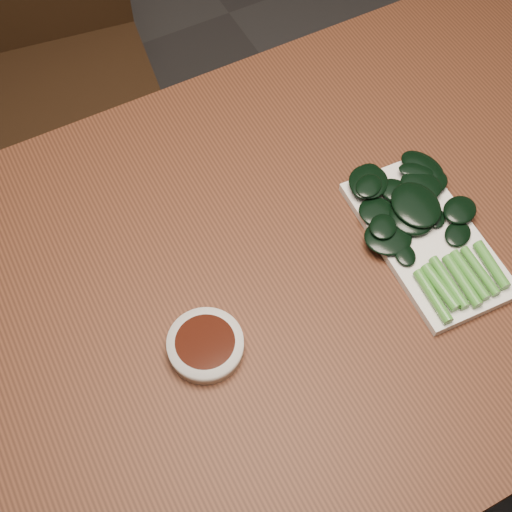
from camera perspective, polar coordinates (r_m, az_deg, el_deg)
name	(u,v)px	position (r m, az deg, el deg)	size (l,w,h in m)	color
ground	(273,431)	(1.70, 1.40, -13.84)	(6.00, 6.00, 0.00)	#302E2D
table	(283,292)	(1.08, 2.16, -2.91)	(1.40, 0.80, 0.75)	#4B2515
chair_far	(54,58)	(1.72, -15.88, 15.01)	(0.47, 0.47, 0.89)	black
sauce_bowl	(206,345)	(0.95, -4.06, -7.14)	(0.10, 0.10, 0.03)	silver
serving_plate	(427,239)	(1.06, 13.50, 1.36)	(0.16, 0.28, 0.01)	silver
gai_lan	(417,217)	(1.06, 12.75, 3.05)	(0.19, 0.29, 0.02)	#458C30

